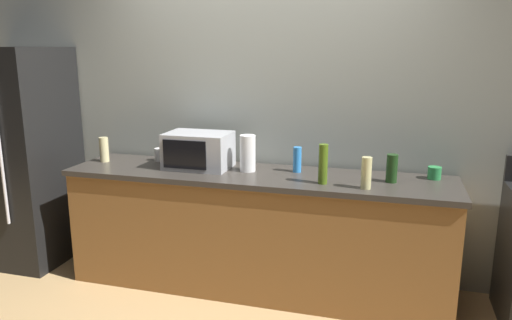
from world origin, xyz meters
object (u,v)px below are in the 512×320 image
at_px(bottle_hand_soap, 104,149).
at_px(microwave, 198,150).
at_px(bottle_spray_cleaner, 297,160).
at_px(refrigerator, 22,157).
at_px(bottle_olive_oil, 323,164).
at_px(mug_white, 159,155).
at_px(bottle_vinegar, 366,173).
at_px(paper_towel_roll, 248,153).
at_px(mug_green, 434,173).
at_px(bottle_wine, 392,168).

bearing_deg(bottle_hand_soap, microwave, 1.16).
bearing_deg(bottle_spray_cleaner, refrigerator, -176.95).
xyz_separation_m(refrigerator, microwave, (1.58, 0.05, 0.13)).
bearing_deg(microwave, bottle_olive_oil, -10.93).
distance_m(refrigerator, mug_white, 1.20).
height_order(bottle_hand_soap, mug_white, bottle_hand_soap).
bearing_deg(bottle_vinegar, paper_towel_roll, 164.95).
bearing_deg(paper_towel_roll, bottle_vinegar, -15.05).
bearing_deg(bottle_hand_soap, bottle_vinegar, -5.96).
height_order(microwave, bottle_olive_oil, same).
distance_m(refrigerator, paper_towel_roll, 1.98).
xyz_separation_m(mug_white, mug_green, (2.10, 0.02, -0.01)).
distance_m(mug_white, mug_green, 2.10).
bearing_deg(paper_towel_roll, bottle_hand_soap, -179.11).
distance_m(refrigerator, bottle_wine, 3.00).
xyz_separation_m(bottle_olive_oil, mug_white, (-1.37, 0.31, -0.08)).
bearing_deg(bottle_hand_soap, bottle_wine, -0.17).
xyz_separation_m(bottle_wine, mug_green, (0.29, 0.17, -0.05)).
xyz_separation_m(bottle_vinegar, mug_white, (-1.66, 0.36, -0.05)).
distance_m(paper_towel_roll, bottle_hand_soap, 1.20).
xyz_separation_m(microwave, mug_green, (1.71, 0.14, -0.09)).
height_order(refrigerator, bottle_vinegar, refrigerator).
bearing_deg(bottle_olive_oil, microwave, 169.07).
distance_m(bottle_hand_soap, mug_white, 0.44).
height_order(bottle_wine, mug_white, bottle_wine).
height_order(paper_towel_roll, mug_green, paper_towel_roll).
height_order(bottle_olive_oil, mug_green, bottle_olive_oil).
bearing_deg(refrigerator, bottle_hand_soap, 2.34).
distance_m(microwave, mug_white, 0.42).
distance_m(refrigerator, bottle_vinegar, 2.85).
height_order(microwave, paper_towel_roll, same).
bearing_deg(microwave, mug_green, 4.80).
bearing_deg(mug_white, bottle_wine, -4.71).
height_order(bottle_olive_oil, bottle_hand_soap, bottle_olive_oil).
bearing_deg(bottle_vinegar, mug_white, 167.77).
relative_size(bottle_wine, bottle_hand_soap, 0.98).
bearing_deg(paper_towel_roll, bottle_spray_cleaner, 11.65).
bearing_deg(mug_white, bottle_hand_soap, -160.89).
distance_m(refrigerator, microwave, 1.59).
distance_m(microwave, bottle_olive_oil, 0.99).
bearing_deg(mug_green, mug_white, -179.55).
height_order(bottle_spray_cleaner, bottle_wine, bottle_wine).
relative_size(refrigerator, microwave, 3.75).
height_order(microwave, bottle_hand_soap, microwave).
xyz_separation_m(refrigerator, mug_green, (3.29, 0.19, 0.04)).
xyz_separation_m(paper_towel_roll, bottle_hand_soap, (-1.20, -0.02, -0.04)).
bearing_deg(bottle_spray_cleaner, paper_towel_roll, -168.35).
bearing_deg(bottle_wine, mug_white, 175.29).
relative_size(refrigerator, bottle_wine, 9.31).
bearing_deg(bottle_hand_soap, mug_white, 19.11).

